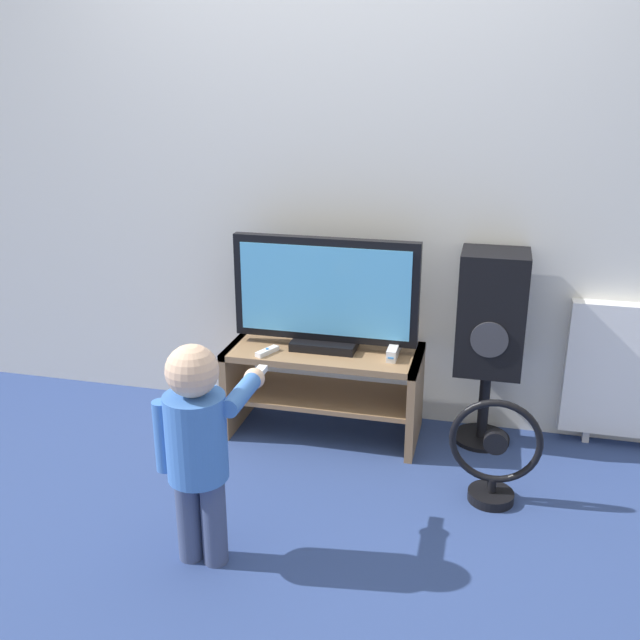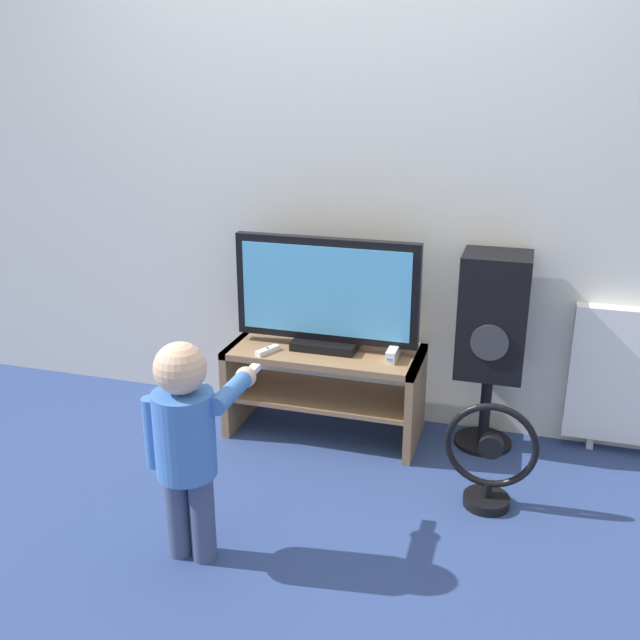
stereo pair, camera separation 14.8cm
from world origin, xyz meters
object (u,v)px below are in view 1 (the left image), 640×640
at_px(speaker_tower, 491,318).
at_px(floor_fan, 494,456).
at_px(television, 325,295).
at_px(child, 198,437).
at_px(remote_primary, 267,351).
at_px(game_console, 394,350).

height_order(speaker_tower, floor_fan, speaker_tower).
xyz_separation_m(television, floor_fan, (0.80, -0.43, -0.49)).
xyz_separation_m(child, floor_fan, (0.99, 0.62, -0.28)).
xyz_separation_m(television, speaker_tower, (0.75, 0.08, -0.08)).
relative_size(speaker_tower, floor_fan, 2.03).
xyz_separation_m(child, speaker_tower, (0.94, 1.13, 0.13)).
xyz_separation_m(remote_primary, floor_fan, (1.04, -0.28, -0.24)).
bearing_deg(television, game_console, -4.32).
bearing_deg(television, child, -100.31).
bearing_deg(game_console, remote_primary, -168.36).
xyz_separation_m(game_console, speaker_tower, (0.42, 0.11, 0.15)).
bearing_deg(game_console, television, 175.68).
distance_m(child, floor_fan, 1.20).
xyz_separation_m(television, remote_primary, (-0.24, -0.14, -0.25)).
bearing_deg(speaker_tower, television, -173.61).
distance_m(remote_primary, floor_fan, 1.11).
height_order(remote_primary, floor_fan, remote_primary).
relative_size(child, floor_fan, 1.82).
bearing_deg(remote_primary, floor_fan, -15.25).
distance_m(television, game_console, 0.40).
height_order(game_console, child, child).
relative_size(child, speaker_tower, 0.90).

